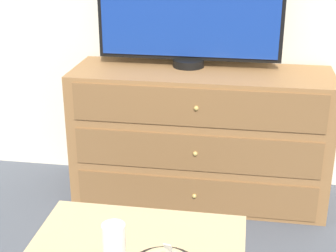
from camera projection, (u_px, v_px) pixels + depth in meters
The scene contains 3 objects.
ground_plane at pixel (210, 176), 3.17m from camera, with size 12.00×12.00×0.00m, color #474C56.
dresser at pixel (200, 136), 2.80m from camera, with size 1.36×0.46×0.73m.
drink_cup at pixel (114, 241), 1.74m from camera, with size 0.08×0.08×0.11m.
Camera 1 is at (0.19, -2.83, 1.46)m, focal length 55.00 mm.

